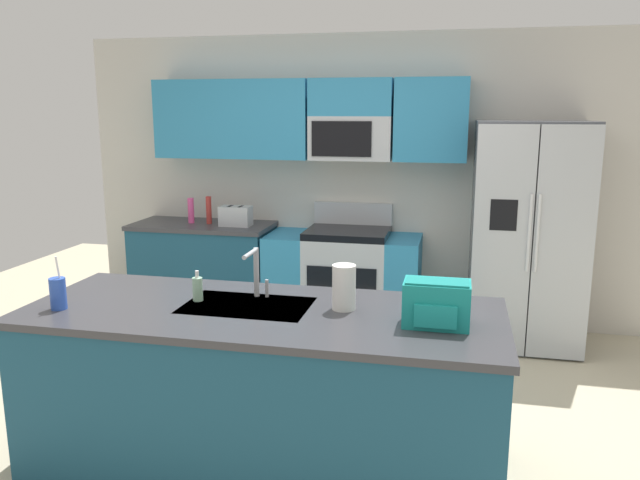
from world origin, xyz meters
name	(u,v)px	position (x,y,z in m)	size (l,w,h in m)	color
ground_plane	(304,421)	(0.00, 0.00, 0.00)	(9.00, 9.00, 0.00)	beige
kitchen_wall_unit	(343,162)	(-0.14, 2.08, 1.47)	(5.20, 0.43, 2.60)	beige
back_counter	(204,270)	(-1.42, 1.80, 0.45)	(1.30, 0.63, 0.90)	navy
range_oven	(343,279)	(-0.08, 1.80, 0.44)	(1.36, 0.61, 1.10)	#B7BABF
refrigerator	(528,235)	(1.46, 1.73, 0.93)	(0.90, 0.76, 1.85)	#4C4F54
island_counter	(263,388)	(-0.10, -0.52, 0.45)	(2.53, 0.99, 0.90)	navy
toaster	(236,216)	(-1.07, 1.75, 0.99)	(0.28, 0.16, 0.18)	#B7BABF
pepper_mill	(209,210)	(-1.35, 1.80, 1.03)	(0.05, 0.05, 0.25)	#B2332D
bottle_pink	(191,211)	(-1.53, 1.81, 1.02)	(0.06, 0.06, 0.23)	#EA4C93
sink_faucet	(256,269)	(-0.19, -0.32, 1.07)	(0.09, 0.21, 0.28)	#B7BABF
drink_cup_blue	(58,293)	(-1.15, -0.74, 0.99)	(0.08, 0.08, 0.29)	blue
soap_dispenser	(198,289)	(-0.49, -0.44, 0.97)	(0.06, 0.06, 0.17)	#A5D8B2
paper_towel_roll	(344,287)	(0.33, -0.42, 1.02)	(0.12, 0.12, 0.24)	white
backpack	(437,303)	(0.81, -0.57, 1.02)	(0.32, 0.22, 0.23)	teal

